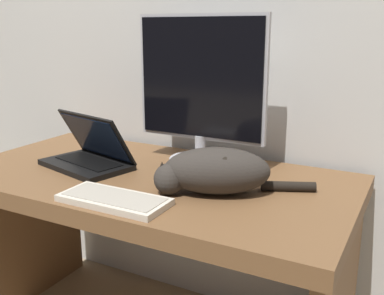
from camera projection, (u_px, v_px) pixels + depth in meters
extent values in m
cube|color=silver|center=(204.00, 8.00, 1.83)|extent=(6.40, 0.06, 2.60)
cube|color=brown|center=(149.00, 183.00, 1.62)|extent=(1.44, 0.74, 0.06)
cube|color=brown|center=(24.00, 234.00, 2.02)|extent=(0.04, 0.68, 0.65)
cylinder|color=#B2B2B7|center=(200.00, 161.00, 1.74)|extent=(0.24, 0.24, 0.02)
cylinder|color=#B2B2B7|center=(200.00, 147.00, 1.73)|extent=(0.04, 0.04, 0.09)
cube|color=#B2B2B7|center=(201.00, 78.00, 1.67)|extent=(0.52, 0.02, 0.46)
cube|color=black|center=(200.00, 78.00, 1.66)|extent=(0.49, 0.01, 0.44)
cube|color=black|center=(86.00, 165.00, 1.69)|extent=(0.38, 0.29, 0.02)
cube|color=black|center=(89.00, 161.00, 1.70)|extent=(0.30, 0.18, 0.00)
cube|color=black|center=(96.00, 136.00, 1.70)|extent=(0.36, 0.19, 0.18)
cube|color=black|center=(95.00, 137.00, 1.70)|extent=(0.32, 0.17, 0.16)
cube|color=beige|center=(114.00, 200.00, 1.35)|extent=(0.34, 0.15, 0.02)
cube|color=#ABA393|center=(114.00, 196.00, 1.34)|extent=(0.31, 0.12, 0.00)
ellipsoid|color=#332D28|center=(217.00, 171.00, 1.42)|extent=(0.38, 0.30, 0.15)
ellipsoid|color=black|center=(222.00, 158.00, 1.40)|extent=(0.19, 0.18, 0.06)
sphere|color=#332D28|center=(169.00, 179.00, 1.41)|extent=(0.10, 0.10, 0.10)
cone|color=black|center=(162.00, 166.00, 1.40)|extent=(0.04, 0.04, 0.03)
cone|color=black|center=(176.00, 166.00, 1.40)|extent=(0.04, 0.04, 0.03)
cylinder|color=black|center=(288.00, 186.00, 1.44)|extent=(0.17, 0.10, 0.03)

